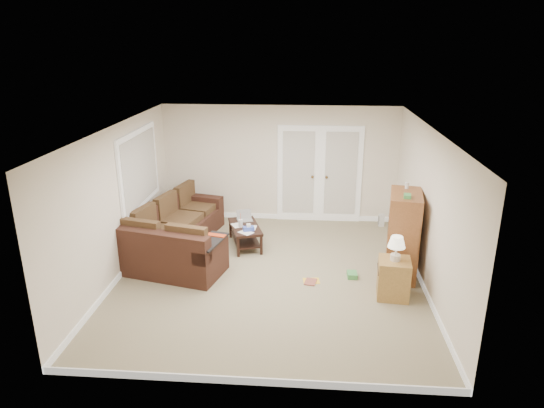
# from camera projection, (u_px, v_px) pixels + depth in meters

# --- Properties ---
(floor) EXTENTS (5.50, 5.50, 0.00)m
(floor) POSITION_uv_depth(u_px,v_px,m) (270.00, 275.00, 8.20)
(floor) COLOR gray
(floor) RESTS_ON ground
(ceiling) EXTENTS (5.00, 5.50, 0.02)m
(ceiling) POSITION_uv_depth(u_px,v_px,m) (269.00, 129.00, 7.39)
(ceiling) COLOR white
(ceiling) RESTS_ON wall_back
(wall_left) EXTENTS (0.02, 5.50, 2.50)m
(wall_left) POSITION_uv_depth(u_px,v_px,m) (119.00, 202.00, 7.98)
(wall_left) COLOR silver
(wall_left) RESTS_ON floor
(wall_right) EXTENTS (0.02, 5.50, 2.50)m
(wall_right) POSITION_uv_depth(u_px,v_px,m) (428.00, 210.00, 7.61)
(wall_right) COLOR silver
(wall_right) RESTS_ON floor
(wall_back) EXTENTS (5.00, 0.02, 2.50)m
(wall_back) POSITION_uv_depth(u_px,v_px,m) (280.00, 164.00, 10.39)
(wall_back) COLOR silver
(wall_back) RESTS_ON floor
(wall_front) EXTENTS (5.00, 0.02, 2.50)m
(wall_front) POSITION_uv_depth(u_px,v_px,m) (249.00, 289.00, 5.20)
(wall_front) COLOR silver
(wall_front) RESTS_ON floor
(baseboards) EXTENTS (5.00, 5.50, 0.10)m
(baseboards) POSITION_uv_depth(u_px,v_px,m) (270.00, 273.00, 8.18)
(baseboards) COLOR white
(baseboards) RESTS_ON floor
(french_doors) EXTENTS (1.80, 0.05, 2.13)m
(french_doors) POSITION_uv_depth(u_px,v_px,m) (319.00, 175.00, 10.36)
(french_doors) COLOR white
(french_doors) RESTS_ON floor
(window_left) EXTENTS (0.05, 1.92, 1.42)m
(window_left) POSITION_uv_depth(u_px,v_px,m) (139.00, 169.00, 8.82)
(window_left) COLOR white
(window_left) RESTS_ON wall_left
(sectional_sofa) EXTENTS (2.01, 3.13, 0.86)m
(sectional_sofa) POSITION_uv_depth(u_px,v_px,m) (174.00, 237.00, 8.90)
(sectional_sofa) COLOR #3B2016
(sectional_sofa) RESTS_ON floor
(coffee_table) EXTENTS (0.79, 1.12, 0.69)m
(coffee_table) POSITION_uv_depth(u_px,v_px,m) (245.00, 234.00, 9.33)
(coffee_table) COLOR black
(coffee_table) RESTS_ON floor
(tv_armoire) EXTENTS (0.64, 0.97, 1.55)m
(tv_armoire) POSITION_uv_depth(u_px,v_px,m) (403.00, 234.00, 8.01)
(tv_armoire) COLOR brown
(tv_armoire) RESTS_ON floor
(side_cabinet) EXTENTS (0.52, 0.52, 1.01)m
(side_cabinet) POSITION_uv_depth(u_px,v_px,m) (394.00, 275.00, 7.42)
(side_cabinet) COLOR #AA7E3E
(side_cabinet) RESTS_ON floor
(space_heater) EXTENTS (0.12, 0.11, 0.26)m
(space_heater) POSITION_uv_depth(u_px,v_px,m) (381.00, 220.00, 10.31)
(space_heater) COLOR silver
(space_heater) RESTS_ON floor
(floor_magazine) EXTENTS (0.29, 0.24, 0.01)m
(floor_magazine) POSITION_uv_depth(u_px,v_px,m) (311.00, 281.00, 8.01)
(floor_magazine) COLOR yellow
(floor_magazine) RESTS_ON floor
(floor_greenbox) EXTENTS (0.17, 0.22, 0.09)m
(floor_greenbox) POSITION_uv_depth(u_px,v_px,m) (352.00, 275.00, 8.13)
(floor_greenbox) COLOR #45984C
(floor_greenbox) RESTS_ON floor
(floor_book) EXTENTS (0.23, 0.28, 0.02)m
(floor_book) POSITION_uv_depth(u_px,v_px,m) (305.00, 281.00, 7.99)
(floor_book) COLOR brown
(floor_book) RESTS_ON floor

